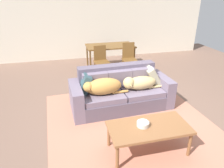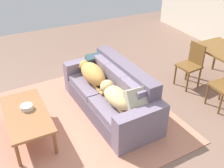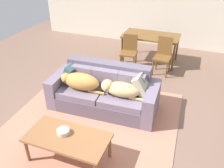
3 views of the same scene
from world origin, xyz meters
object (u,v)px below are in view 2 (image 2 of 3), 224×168
Objects in this scene: couch at (112,94)px; coffee_table at (26,115)px; dog_on_right_cushion at (115,95)px; dining_chair_near_left at (192,63)px; bowl_on_coffee_table at (27,107)px; throw_pillow_by_left_arm at (95,63)px; throw_pillow_by_right_arm at (140,102)px; dog_on_left_cushion at (92,73)px.

couch reaches higher than coffee_table.
couch is 1.48m from coffee_table.
dog_on_right_cushion is 1.99m from dining_chair_near_left.
bowl_on_coffee_table is at bearing -110.26° from dog_on_right_cushion.
couch is 1.45m from bowl_on_coffee_table.
couch is at bearing 91.02° from coffee_table.
throw_pillow_by_left_arm is at bearing 169.55° from dog_on_right_cushion.
dog_on_right_cushion is 0.45m from throw_pillow_by_right_arm.
coffee_table is (-0.72, -1.56, -0.20)m from throw_pillow_by_right_arm.
throw_pillow_by_left_arm is 0.45× the size of dining_chair_near_left.
dining_chair_near_left is at bearing 89.31° from couch.
bowl_on_coffee_table is at bearing -117.88° from throw_pillow_by_right_arm.
couch is at bearing -1.18° from throw_pillow_by_left_arm.
dog_on_right_cushion is at bearing -83.80° from dining_chair_near_left.
dog_on_left_cushion is 1.31m from bowl_on_coffee_table.
coffee_table is (-0.33, -1.34, -0.16)m from dog_on_right_cushion.
throw_pillow_by_right_arm is 0.47× the size of dining_chair_near_left.
dog_on_right_cushion is at bearing -23.80° from couch.
dining_chair_near_left reaches higher than dog_on_right_cushion.
coffee_table is 6.55× the size of bowl_on_coffee_table.
dining_chair_near_left is (-0.80, 1.73, -0.11)m from throw_pillow_by_right_arm.
throw_pillow_by_left_arm reaches higher than dog_on_left_cushion.
dog_on_left_cushion reaches higher than dog_on_right_cushion.
dining_chair_near_left reaches higher than throw_pillow_by_left_arm.
couch reaches higher than dog_on_left_cushion.
dining_chair_near_left is at bearing 91.44° from coffee_table.
coffee_table is at bearing -73.12° from dog_on_left_cushion.
throw_pillow_by_left_arm is 0.33× the size of coffee_table.
throw_pillow_by_left_arm is at bearing 176.34° from couch.
dog_on_right_cushion is 2.02× the size of throw_pillow_by_right_arm.
coffee_table is at bearing -91.47° from couch.
bowl_on_coffee_table is (-0.42, -1.30, -0.07)m from dog_on_right_cushion.
dining_chair_near_left reaches higher than coffee_table.
dog_on_right_cushion is at bearing -7.97° from throw_pillow_by_left_arm.
bowl_on_coffee_table is at bearing -76.16° from dog_on_left_cushion.
coffee_table is at bearing -114.75° from throw_pillow_by_right_arm.
bowl_on_coffee_table reaches higher than coffee_table.
dog_on_left_cushion is 4.82× the size of bowl_on_coffee_table.
throw_pillow_by_right_arm is at bearing 65.25° from coffee_table.
bowl_on_coffee_table is (-0.09, 0.04, 0.08)m from coffee_table.
throw_pillow_by_left_arm is 1.61m from bowl_on_coffee_table.
coffee_table is 3.29m from dining_chair_near_left.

